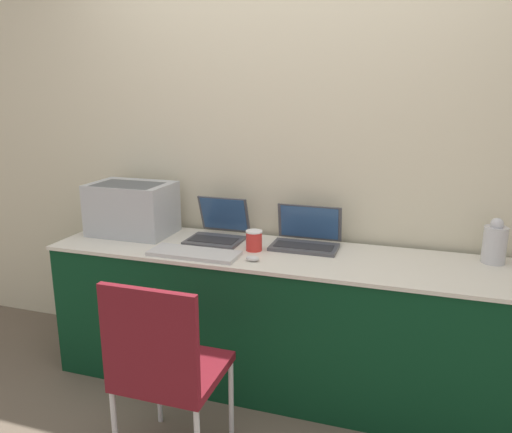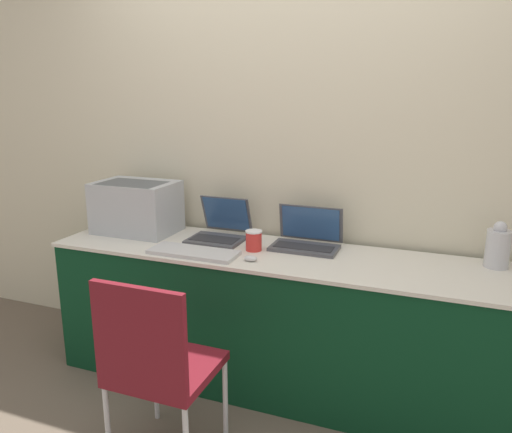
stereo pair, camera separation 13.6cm
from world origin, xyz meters
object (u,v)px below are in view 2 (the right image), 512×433
Objects in this scene: external_keyboard at (194,252)px; metal_pitcher at (498,247)px; laptop_right at (307,239)px; printer at (136,205)px; laptop_left at (220,230)px; coffee_cup at (254,240)px; mouse at (250,258)px; chair at (156,360)px.

metal_pitcher reaches higher than external_keyboard.
metal_pitcher is at bearing 1.95° from laptop_right.
laptop_right is 0.94m from metal_pitcher.
printer reaches higher than external_keyboard.
laptop_left is (0.53, 0.04, -0.11)m from printer.
laptop_left is at bearing -176.69° from laptop_right.
laptop_right is 0.62m from external_keyboard.
mouse is at bearing -74.09° from coffee_cup.
external_keyboard is at bearing -147.93° from laptop_right.
printer is 0.54× the size of chair.
metal_pitcher is (1.98, 0.10, -0.06)m from printer.
laptop_right is at bearing -178.05° from metal_pitcher.
chair is (0.14, -0.60, -0.27)m from external_keyboard.
external_keyboard is 2.06× the size of metal_pitcher.
laptop_left is 2.90× the size of coffee_cup.
metal_pitcher is (1.14, 0.35, 0.09)m from mouse.
laptop_right reaches higher than mouse.
chair is at bearing -52.68° from printer.
chair is (0.65, -0.86, -0.43)m from printer.
printer reaches higher than laptop_left.
laptop_right is 0.38m from mouse.
chair is (-0.18, -0.61, -0.28)m from mouse.
laptop_right is at bearing 3.31° from laptop_left.
printer is at bearing 174.04° from coffee_cup.
laptop_left is 1.37× the size of metal_pitcher.
chair is at bearing -106.67° from mouse.
laptop_right is 1.57× the size of metal_pitcher.
printer is 0.89m from mouse.
external_keyboard is at bearing -92.28° from laptop_left.
printer is at bearing 153.65° from external_keyboard.
laptop_right reaches higher than coffee_cup.
mouse is (0.32, 0.01, 0.00)m from external_keyboard.
laptop_right is at bearing 31.33° from coffee_cup.
printer is 1.99m from metal_pitcher.
printer is at bearing -176.15° from laptop_right.
coffee_cup is at bearing -148.67° from laptop_right.
metal_pitcher reaches higher than coffee_cup.
coffee_cup is at bearing -25.37° from laptop_left.
printer is 1.00× the size of external_keyboard.
chair reaches higher than mouse.
chair is at bearing -77.23° from external_keyboard.
laptop_right is 0.29m from coffee_cup.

